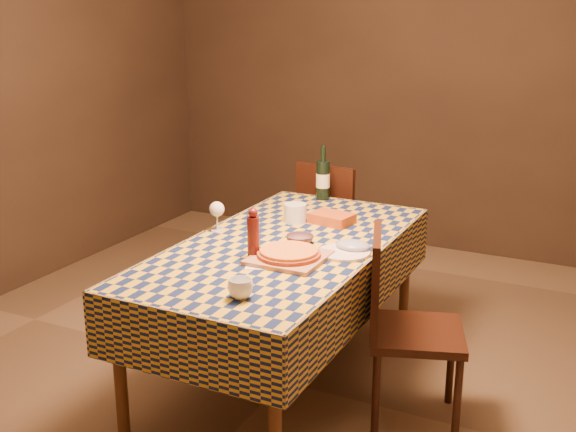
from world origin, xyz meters
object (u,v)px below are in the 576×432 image
(cutting_board, at_px, (289,258))
(bowl, at_px, (300,239))
(pizza, at_px, (289,253))
(chair_far, at_px, (333,222))
(chair_right, at_px, (400,318))
(dining_table, at_px, (284,258))
(white_plate, at_px, (344,253))
(wine_bottle, at_px, (323,179))

(cutting_board, bearing_deg, bowl, 103.60)
(pizza, distance_m, chair_far, 1.45)
(chair_right, bearing_deg, dining_table, 174.23)
(cutting_board, relative_size, chair_far, 0.35)
(cutting_board, xyz_separation_m, chair_right, (0.50, 0.13, -0.26))
(bowl, xyz_separation_m, white_plate, (0.26, -0.05, -0.01))
(dining_table, xyz_separation_m, chair_far, (-0.23, 1.18, -0.17))
(white_plate, bearing_deg, dining_table, 178.75)
(dining_table, bearing_deg, cutting_board, -57.16)
(cutting_board, relative_size, white_plate, 1.33)
(dining_table, bearing_deg, bowl, 30.12)
(pizza, xyz_separation_m, chair_far, (-0.36, 1.38, -0.28))
(dining_table, height_order, chair_far, chair_far)
(white_plate, bearing_deg, chair_far, 114.93)
(bowl, relative_size, wine_bottle, 0.41)
(dining_table, relative_size, chair_right, 1.98)
(cutting_board, bearing_deg, dining_table, 122.84)
(white_plate, distance_m, chair_right, 0.40)
(bowl, distance_m, white_plate, 0.26)
(cutting_board, bearing_deg, chair_far, 104.43)
(wine_bottle, bearing_deg, chair_right, -49.14)
(chair_far, xyz_separation_m, chair_right, (0.86, -1.25, 0.00))
(white_plate, bearing_deg, wine_bottle, 119.63)
(pizza, distance_m, chair_right, 0.59)
(cutting_board, height_order, bowl, bowl)
(cutting_board, height_order, pizza, pizza)
(chair_far, bearing_deg, wine_bottle, -79.31)
(pizza, xyz_separation_m, white_plate, (0.20, 0.19, -0.03))
(pizza, xyz_separation_m, wine_bottle, (-0.29, 1.06, 0.09))
(pizza, distance_m, bowl, 0.25)
(white_plate, xyz_separation_m, chair_far, (-0.55, 1.19, -0.25))
(dining_table, height_order, wine_bottle, wine_bottle)
(bowl, bearing_deg, wine_bottle, 106.13)
(wine_bottle, bearing_deg, dining_table, -79.03)
(dining_table, xyz_separation_m, wine_bottle, (-0.17, 0.86, 0.20))
(pizza, xyz_separation_m, chair_right, (0.50, 0.13, -0.28))
(bowl, relative_size, chair_right, 0.15)
(bowl, xyz_separation_m, chair_right, (0.56, -0.10, -0.27))
(wine_bottle, bearing_deg, chair_far, 100.69)
(cutting_board, relative_size, chair_right, 0.35)
(dining_table, bearing_deg, pizza, -57.16)
(dining_table, height_order, white_plate, white_plate)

